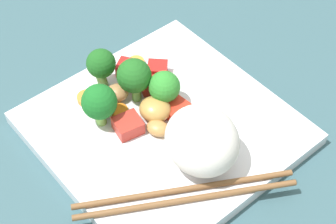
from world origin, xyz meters
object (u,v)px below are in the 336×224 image
(square_plate, at_px, (164,128))
(broccoli_floret_1, at_px, (164,87))
(rice_mound, at_px, (201,141))
(chopstick_pair, at_px, (185,195))
(carrot_slice_1, at_px, (119,111))

(square_plate, relative_size, broccoli_floret_1, 5.63)
(rice_mound, height_order, chopstick_pair, rice_mound)
(broccoli_floret_1, relative_size, chopstick_pair, 0.22)
(rice_mound, distance_m, carrot_slice_1, 0.12)
(rice_mound, distance_m, chopstick_pair, 0.06)
(rice_mound, xyz_separation_m, carrot_slice_1, (-0.03, 0.11, -0.03))
(chopstick_pair, bearing_deg, carrot_slice_1, 112.49)
(broccoli_floret_1, xyz_separation_m, carrot_slice_1, (-0.05, 0.02, -0.03))
(carrot_slice_1, xyz_separation_m, chopstick_pair, (-0.02, -0.14, 0.00))
(chopstick_pair, bearing_deg, broccoli_floret_1, 89.18)
(square_plate, distance_m, rice_mound, 0.08)
(square_plate, height_order, carrot_slice_1, carrot_slice_1)
(broccoli_floret_1, height_order, chopstick_pair, broccoli_floret_1)
(broccoli_floret_1, bearing_deg, chopstick_pair, -119.73)
(rice_mound, bearing_deg, broccoli_floret_1, 75.83)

